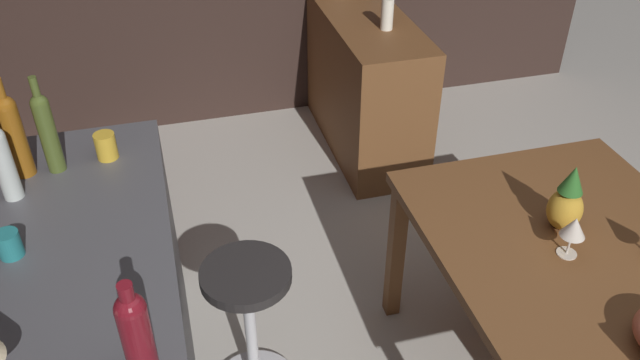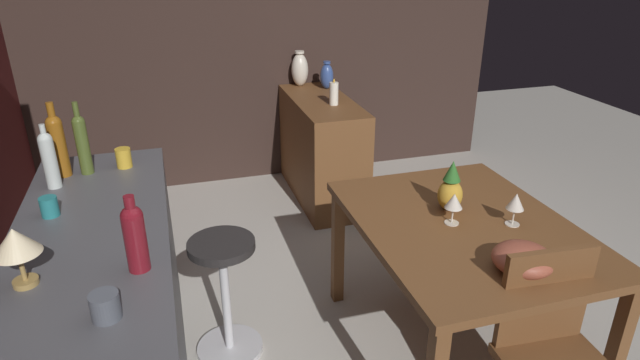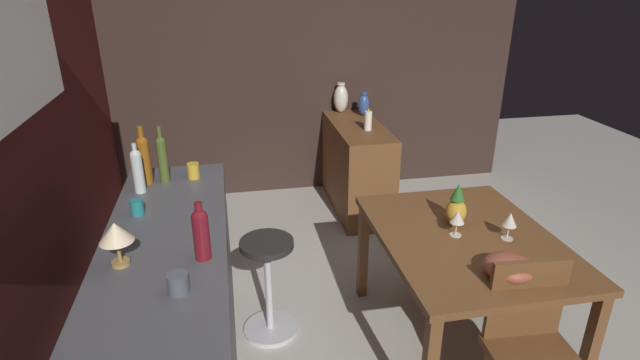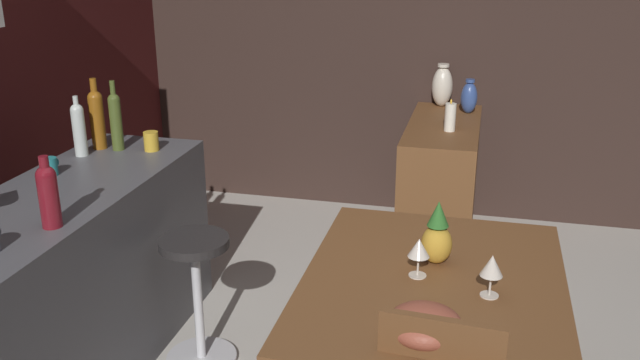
% 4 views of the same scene
% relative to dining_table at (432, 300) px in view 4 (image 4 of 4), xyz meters
% --- Properties ---
extents(wall_side_right, '(0.10, 4.40, 2.60)m').
position_rel_dining_table_xyz_m(wall_side_right, '(2.54, 0.57, 0.64)').
color(wall_side_right, '#33231E').
rests_on(wall_side_right, ground_plane).
extents(dining_table, '(1.24, 0.96, 0.74)m').
position_rel_dining_table_xyz_m(dining_table, '(0.00, 0.00, 0.00)').
color(dining_table, brown).
rests_on(dining_table, ground_plane).
extents(kitchen_counter, '(2.10, 0.60, 0.90)m').
position_rel_dining_table_xyz_m(kitchen_counter, '(-0.07, 1.62, -0.21)').
color(kitchen_counter, '#4C4C51').
rests_on(kitchen_counter, ground_plane).
extents(sideboard_cabinet, '(1.10, 0.44, 0.82)m').
position_rel_dining_table_xyz_m(sideboard_cabinet, '(1.94, 0.11, -0.25)').
color(sideboard_cabinet, brown).
rests_on(sideboard_cabinet, ground_plane).
extents(bar_stool, '(0.34, 0.34, 0.65)m').
position_rel_dining_table_xyz_m(bar_stool, '(0.31, 1.10, -0.31)').
color(bar_stool, '#262323').
rests_on(bar_stool, ground_plane).
extents(wine_glass_left, '(0.08, 0.08, 0.15)m').
position_rel_dining_table_xyz_m(wine_glass_left, '(0.02, 0.06, 0.20)').
color(wine_glass_left, silver).
rests_on(wine_glass_left, dining_table).
extents(wine_glass_right, '(0.08, 0.08, 0.16)m').
position_rel_dining_table_xyz_m(wine_glass_right, '(-0.07, -0.20, 0.20)').
color(wine_glass_right, silver).
rests_on(wine_glass_right, dining_table).
extents(pineapple_centerpiece, '(0.12, 0.12, 0.25)m').
position_rel_dining_table_xyz_m(pineapple_centerpiece, '(0.15, 0.01, 0.19)').
color(pineapple_centerpiece, gold).
rests_on(pineapple_centerpiece, dining_table).
extents(fruit_bowl, '(0.24, 0.24, 0.11)m').
position_rel_dining_table_xyz_m(fruit_bowl, '(-0.41, -0.00, 0.14)').
color(fruit_bowl, '#9E4C38').
rests_on(fruit_bowl, dining_table).
extents(wine_bottle_amber, '(0.07, 0.07, 0.36)m').
position_rel_dining_table_xyz_m(wine_bottle_amber, '(0.73, 1.78, 0.41)').
color(wine_bottle_amber, '#8C5114').
rests_on(wine_bottle_amber, kitchen_counter).
extents(wine_bottle_ruby, '(0.08, 0.08, 0.28)m').
position_rel_dining_table_xyz_m(wine_bottle_ruby, '(-0.22, 1.42, 0.38)').
color(wine_bottle_ruby, maroon).
rests_on(wine_bottle_ruby, kitchen_counter).
extents(wine_bottle_olive, '(0.06, 0.06, 0.36)m').
position_rel_dining_table_xyz_m(wine_bottle_olive, '(0.73, 1.67, 0.41)').
color(wine_bottle_olive, '#475623').
rests_on(wine_bottle_olive, kitchen_counter).
extents(wine_bottle_clear, '(0.06, 0.06, 0.30)m').
position_rel_dining_table_xyz_m(wine_bottle_clear, '(0.60, 1.80, 0.39)').
color(wine_bottle_clear, silver).
rests_on(wine_bottle_clear, kitchen_counter).
extents(cup_teal, '(0.11, 0.07, 0.08)m').
position_rel_dining_table_xyz_m(cup_teal, '(0.30, 1.77, 0.29)').
color(cup_teal, teal).
rests_on(cup_teal, kitchen_counter).
extents(cup_mustard, '(0.11, 0.07, 0.10)m').
position_rel_dining_table_xyz_m(cup_mustard, '(0.76, 1.50, 0.29)').
color(cup_mustard, gold).
rests_on(cup_mustard, kitchen_counter).
extents(pillar_candle_tall, '(0.07, 0.07, 0.19)m').
position_rel_dining_table_xyz_m(pillar_candle_tall, '(1.78, 0.06, 0.25)').
color(pillar_candle_tall, white).
rests_on(pillar_candle_tall, sideboard_cabinet).
extents(vase_ceramic_ivory, '(0.14, 0.14, 0.29)m').
position_rel_dining_table_xyz_m(vase_ceramic_ivory, '(2.40, 0.16, 0.30)').
color(vase_ceramic_ivory, beige).
rests_on(vase_ceramic_ivory, sideboard_cabinet).
extents(vase_ceramic_blue, '(0.11, 0.11, 0.23)m').
position_rel_dining_table_xyz_m(vase_ceramic_blue, '(2.25, -0.03, 0.27)').
color(vase_ceramic_blue, '#334C8C').
rests_on(vase_ceramic_blue, sideboard_cabinet).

